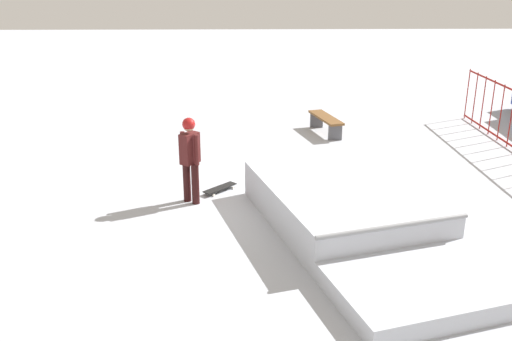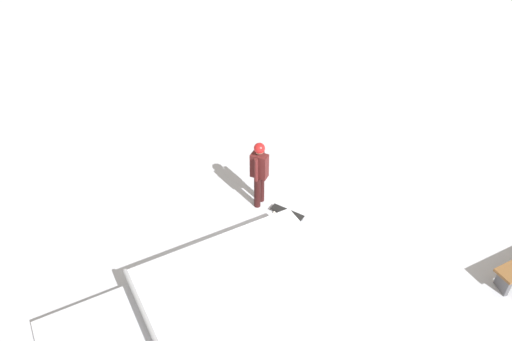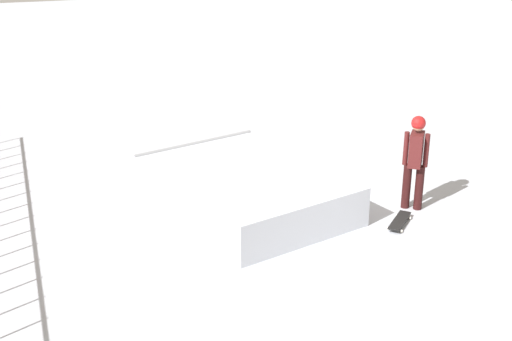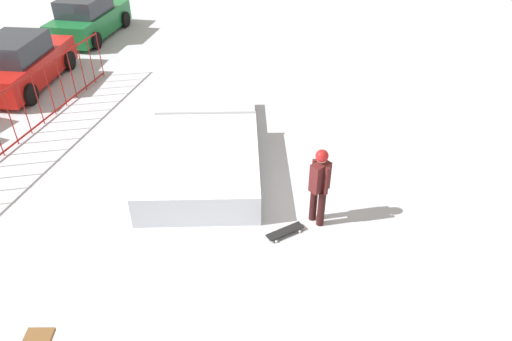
{
  "view_description": "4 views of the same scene",
  "coord_description": "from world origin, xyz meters",
  "px_view_note": "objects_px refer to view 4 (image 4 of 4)",
  "views": [
    {
      "loc": [
        10.97,
        -0.98,
        4.52
      ],
      "look_at": [
        1.03,
        -0.78,
        0.9
      ],
      "focal_mm": 40.63,
      "sensor_mm": 36.0,
      "label": 1
    },
    {
      "loc": [
        2.26,
        6.66,
        8.05
      ],
      "look_at": [
        0.44,
        -2.04,
        1.0
      ],
      "focal_mm": 35.41,
      "sensor_mm": 36.0,
      "label": 2
    },
    {
      "loc": [
        -9.61,
        4.11,
        5.21
      ],
      "look_at": [
        1.52,
        0.51,
        0.6
      ],
      "focal_mm": 48.79,
      "sensor_mm": 36.0,
      "label": 3
    },
    {
      "loc": [
        -7.11,
        -2.76,
        6.36
      ],
      "look_at": [
        0.56,
        -0.72,
        0.9
      ],
      "focal_mm": 33.11,
      "sensor_mm": 36.0,
      "label": 4
    }
  ],
  "objects_px": {
    "parked_car_green": "(89,18)",
    "skater": "(320,182)",
    "skateboard": "(285,231)",
    "parked_car_red": "(21,64)",
    "skate_ramp": "(203,153)"
  },
  "relations": [
    {
      "from": "skateboard",
      "to": "parked_car_red",
      "type": "xyz_separation_m",
      "value": [
        4.82,
        9.55,
        0.65
      ]
    },
    {
      "from": "skater",
      "to": "parked_car_red",
      "type": "bearing_deg",
      "value": -76.61
    },
    {
      "from": "parked_car_red",
      "to": "parked_car_green",
      "type": "relative_size",
      "value": 1.02
    },
    {
      "from": "skate_ramp",
      "to": "skateboard",
      "type": "bearing_deg",
      "value": -145.3
    },
    {
      "from": "parked_car_red",
      "to": "parked_car_green",
      "type": "height_order",
      "value": "same"
    },
    {
      "from": "skate_ramp",
      "to": "skater",
      "type": "xyz_separation_m",
      "value": [
        -1.39,
        -2.96,
        0.69
      ]
    },
    {
      "from": "skate_ramp",
      "to": "parked_car_green",
      "type": "relative_size",
      "value": 1.4
    },
    {
      "from": "skater",
      "to": "parked_car_green",
      "type": "xyz_separation_m",
      "value": [
        9.05,
        10.59,
        -0.28
      ]
    },
    {
      "from": "skateboard",
      "to": "skater",
      "type": "bearing_deg",
      "value": 179.57
    },
    {
      "from": "skate_ramp",
      "to": "parked_car_green",
      "type": "bearing_deg",
      "value": 28.26
    },
    {
      "from": "skater",
      "to": "parked_car_red",
      "type": "relative_size",
      "value": 0.4
    },
    {
      "from": "skater",
      "to": "parked_car_red",
      "type": "height_order",
      "value": "skater"
    },
    {
      "from": "skate_ramp",
      "to": "skater",
      "type": "relative_size",
      "value": 3.43
    },
    {
      "from": "parked_car_green",
      "to": "skater",
      "type": "bearing_deg",
      "value": -134.91
    },
    {
      "from": "skater",
      "to": "parked_car_green",
      "type": "bearing_deg",
      "value": -94.16
    }
  ]
}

